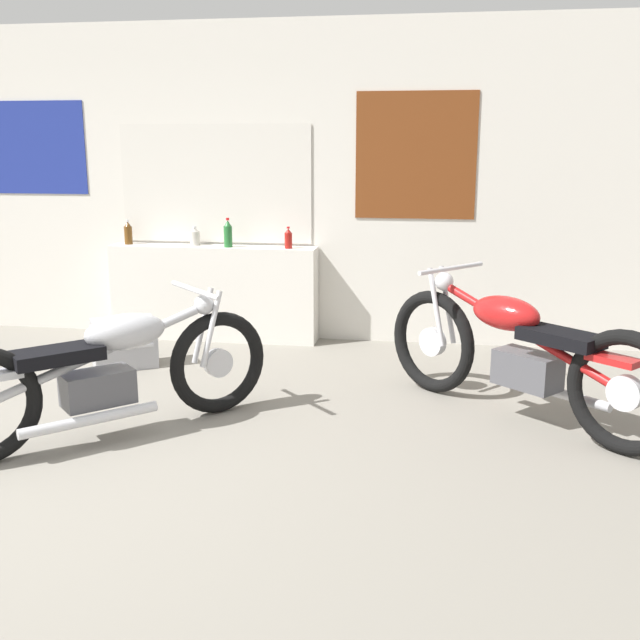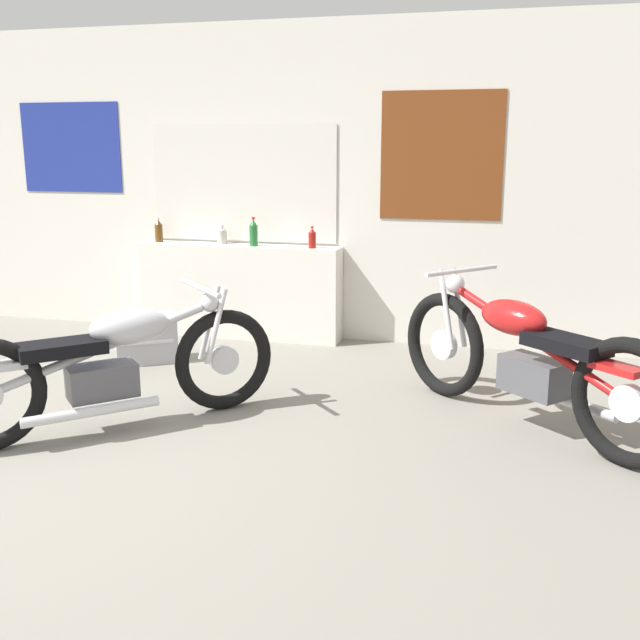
# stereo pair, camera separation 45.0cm
# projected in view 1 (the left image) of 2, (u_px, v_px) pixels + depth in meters

# --- Properties ---
(wall_back) EXTENTS (10.00, 0.07, 2.80)m
(wall_back) POSITION_uv_depth(u_px,v_px,m) (183.00, 183.00, 6.81)
(wall_back) COLOR silver
(wall_back) RESTS_ON ground_plane
(sill_counter) EXTENTS (1.88, 0.28, 0.86)m
(sill_counter) POSITION_uv_depth(u_px,v_px,m) (214.00, 293.00, 6.82)
(sill_counter) COLOR silver
(sill_counter) RESTS_ON ground_plane
(bottle_leftmost) EXTENTS (0.07, 0.07, 0.22)m
(bottle_leftmost) POSITION_uv_depth(u_px,v_px,m) (128.00, 233.00, 6.82)
(bottle_leftmost) COLOR #5B3814
(bottle_leftmost) RESTS_ON sill_counter
(bottle_left_center) EXTENTS (0.09, 0.09, 0.17)m
(bottle_left_center) POSITION_uv_depth(u_px,v_px,m) (195.00, 237.00, 6.76)
(bottle_left_center) COLOR #B7B2A8
(bottle_left_center) RESTS_ON sill_counter
(bottle_center) EXTENTS (0.07, 0.07, 0.26)m
(bottle_center) POSITION_uv_depth(u_px,v_px,m) (228.00, 234.00, 6.63)
(bottle_center) COLOR #23662D
(bottle_center) RESTS_ON sill_counter
(bottle_right_center) EXTENTS (0.07, 0.07, 0.19)m
(bottle_right_center) POSITION_uv_depth(u_px,v_px,m) (288.00, 239.00, 6.55)
(bottle_right_center) COLOR maroon
(bottle_right_center) RESTS_ON sill_counter
(motorcycle_red) EXTENTS (1.72, 1.53, 0.94)m
(motorcycle_red) POSITION_uv_depth(u_px,v_px,m) (519.00, 354.00, 4.80)
(motorcycle_red) COLOR black
(motorcycle_red) RESTS_ON ground_plane
(motorcycle_silver) EXTENTS (1.61, 1.58, 0.87)m
(motorcycle_silver) POSITION_uv_depth(u_px,v_px,m) (109.00, 371.00, 4.51)
(motorcycle_silver) COLOR black
(motorcycle_silver) RESTS_ON ground_plane
(hard_case_silver) EXTENTS (0.56, 0.50, 0.42)m
(hard_case_silver) POSITION_uv_depth(u_px,v_px,m) (124.00, 343.00, 6.00)
(hard_case_silver) COLOR #9E9EA3
(hard_case_silver) RESTS_ON ground_plane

